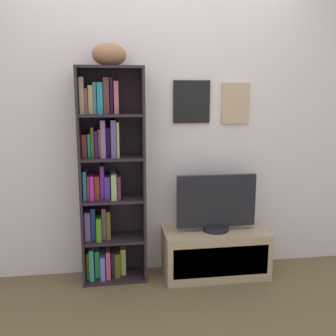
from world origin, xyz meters
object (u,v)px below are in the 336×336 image
bookshelf (107,180)px  tv_stand (215,252)px  television (216,204)px  football (109,55)px

bookshelf → tv_stand: (0.90, -0.09, -0.65)m
bookshelf → television: (0.90, -0.09, -0.22)m
football → television: football is taller
bookshelf → tv_stand: bookshelf is taller
bookshelf → football: (0.05, -0.03, 0.98)m
bookshelf → television: 0.93m
tv_stand → television: bearing=90.0°
football → tv_stand: football is taller
television → tv_stand: bearing=-90.0°
football → television: bearing=-3.9°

